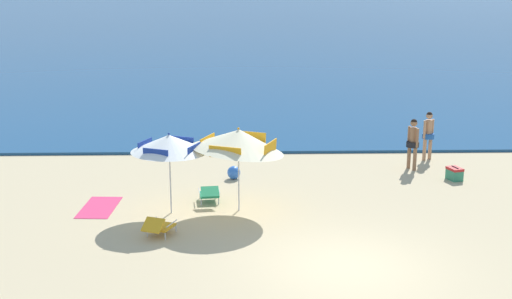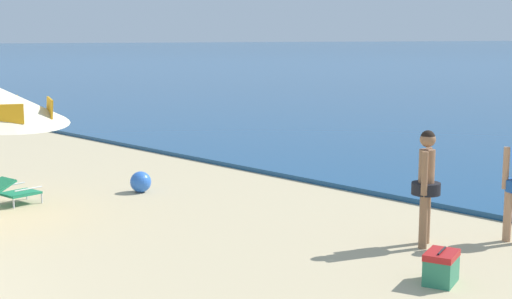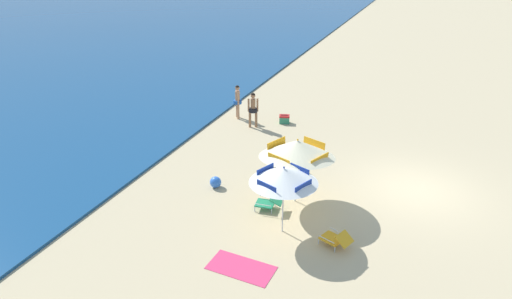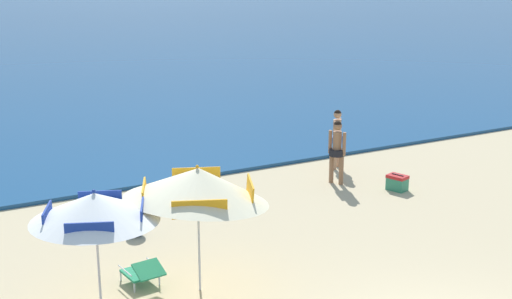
# 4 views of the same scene
# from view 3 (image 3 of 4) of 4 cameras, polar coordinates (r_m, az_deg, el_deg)

# --- Properties ---
(ground_plane) EXTENTS (800.00, 800.00, 0.00)m
(ground_plane) POSITION_cam_3_polar(r_m,az_deg,el_deg) (16.95, 19.66, -4.85)
(ground_plane) COLOR tan
(beach_umbrella_striped_main) EXTENTS (2.54, 2.53, 2.22)m
(beach_umbrella_striped_main) POSITION_cam_3_polar(r_m,az_deg,el_deg) (12.86, 3.56, -3.33)
(beach_umbrella_striped_main) COLOR silver
(beach_umbrella_striped_main) RESTS_ON ground
(beach_umbrella_striped_second) EXTENTS (3.14, 3.11, 2.40)m
(beach_umbrella_striped_second) POSITION_cam_3_polar(r_m,az_deg,el_deg) (14.44, 5.29, 0.11)
(beach_umbrella_striped_second) COLOR silver
(beach_umbrella_striped_second) RESTS_ON ground
(lounge_chair_under_umbrella) EXTENTS (0.64, 0.94, 0.51)m
(lounge_chair_under_umbrella) POSITION_cam_3_polar(r_m,az_deg,el_deg) (14.73, 1.68, -6.75)
(lounge_chair_under_umbrella) COLOR #1E7F56
(lounge_chair_under_umbrella) RESTS_ON ground
(lounge_chair_beside_umbrella) EXTENTS (0.82, 1.03, 0.53)m
(lounge_chair_beside_umbrella) POSITION_cam_3_polar(r_m,az_deg,el_deg) (13.28, 10.20, -11.15)
(lounge_chair_beside_umbrella) COLOR gold
(lounge_chair_beside_umbrella) RESTS_ON ground
(person_standing_near_shore) EXTENTS (0.43, 0.41, 1.69)m
(person_standing_near_shore) POSITION_cam_3_polar(r_m,az_deg,el_deg) (22.16, -2.38, 6.42)
(person_standing_near_shore) COLOR tan
(person_standing_near_shore) RESTS_ON ground
(person_standing_beside) EXTENTS (0.41, 0.46, 1.70)m
(person_standing_beside) POSITION_cam_3_polar(r_m,az_deg,el_deg) (20.99, -0.38, 5.38)
(person_standing_beside) COLOR #8C6042
(person_standing_beside) RESTS_ON ground
(cooler_box) EXTENTS (0.48, 0.58, 0.43)m
(cooler_box) POSITION_cam_3_polar(r_m,az_deg,el_deg) (21.79, 3.65, 3.89)
(cooler_box) COLOR #2D7F5B
(cooler_box) RESTS_ON ground
(beach_ball) EXTENTS (0.41, 0.41, 0.41)m
(beach_ball) POSITION_cam_3_polar(r_m,az_deg,el_deg) (16.09, -5.19, -4.18)
(beach_ball) COLOR blue
(beach_ball) RESTS_ON ground
(beach_towel) EXTENTS (1.00, 1.85, 0.01)m
(beach_towel) POSITION_cam_3_polar(r_m,az_deg,el_deg) (12.50, -1.91, -14.86)
(beach_towel) COLOR #DB3866
(beach_towel) RESTS_ON ground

